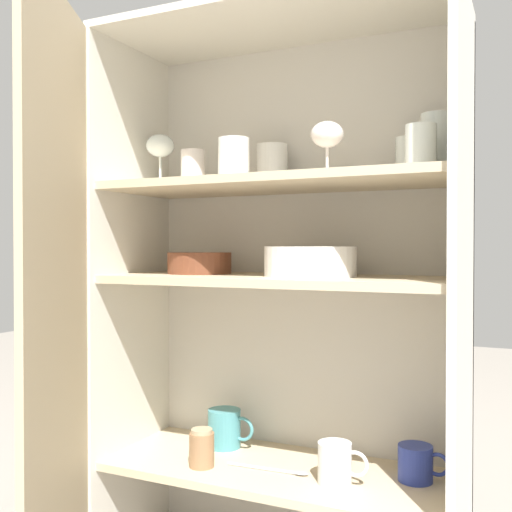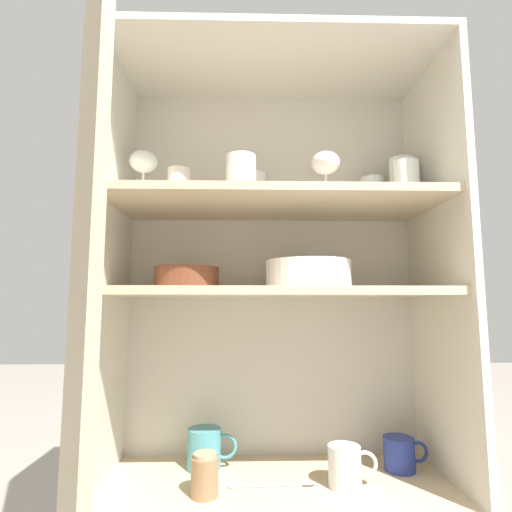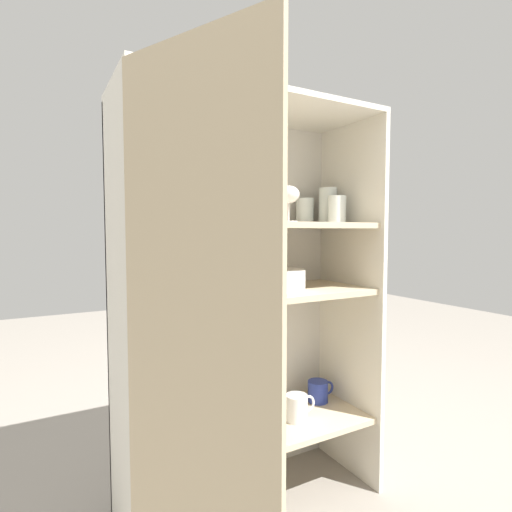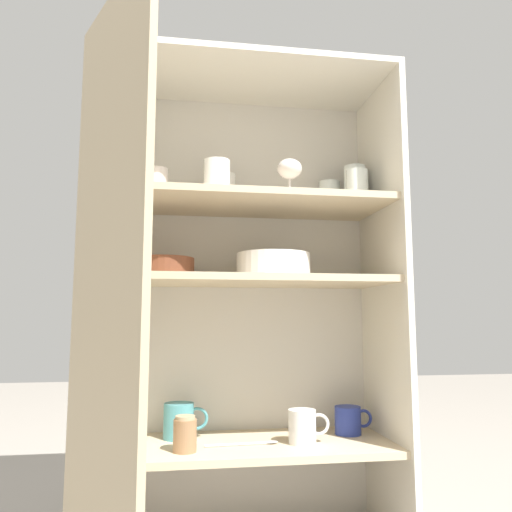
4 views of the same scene
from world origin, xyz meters
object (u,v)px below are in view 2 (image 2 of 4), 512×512
at_px(storage_jar, 205,475).
at_px(plate_stack_white, 308,275).
at_px(mixing_bowl_large, 187,277).
at_px(coffee_mug_primary, 346,466).

bearing_deg(storage_jar, plate_stack_white, 16.81).
bearing_deg(mixing_bowl_large, plate_stack_white, -4.22).
distance_m(plate_stack_white, mixing_bowl_large, 0.32).
bearing_deg(plate_stack_white, mixing_bowl_large, 175.78).
distance_m(mixing_bowl_large, storage_jar, 0.47).
height_order(plate_stack_white, storage_jar, plate_stack_white).
xyz_separation_m(plate_stack_white, mixing_bowl_large, (-0.32, 0.02, -0.00)).
relative_size(coffee_mug_primary, storage_jar, 1.27).
bearing_deg(mixing_bowl_large, storage_jar, -57.47).
height_order(plate_stack_white, mixing_bowl_large, plate_stack_white).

